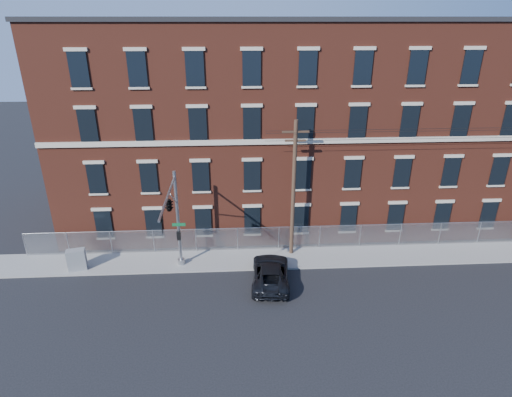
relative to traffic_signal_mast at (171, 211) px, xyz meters
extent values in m
plane|color=black|center=(6.00, -2.18, -5.39)|extent=(140.00, 140.00, 0.00)
cube|color=#989590|center=(18.00, 2.82, -5.33)|extent=(65.00, 3.00, 0.12)
cube|color=maroon|center=(18.00, 11.82, 2.61)|extent=(55.00, 14.00, 16.00)
cube|color=black|center=(18.00, 11.82, 10.76)|extent=(55.30, 14.30, 0.30)
cube|color=#BAB09B|center=(18.00, 4.74, 2.91)|extent=(55.00, 0.18, 0.35)
cube|color=black|center=(-5.83, 4.76, -3.19)|extent=(1.20, 0.10, 2.20)
cube|color=black|center=(-5.83, 4.76, 0.41)|extent=(1.20, 0.10, 2.20)
cube|color=black|center=(-5.83, 4.76, 4.21)|extent=(1.20, 0.10, 2.20)
cube|color=black|center=(-5.83, 4.76, 7.81)|extent=(1.20, 0.10, 2.20)
cube|color=black|center=(-2.17, 4.76, -3.19)|extent=(1.20, 0.10, 2.20)
cube|color=black|center=(-2.17, 4.76, 0.41)|extent=(1.20, 0.10, 2.20)
cube|color=black|center=(-2.17, 4.76, 4.21)|extent=(1.20, 0.10, 2.20)
cube|color=black|center=(-2.17, 4.76, 7.81)|extent=(1.20, 0.10, 2.20)
cube|color=black|center=(1.50, 4.76, -3.19)|extent=(1.20, 0.10, 2.20)
cube|color=black|center=(1.50, 4.76, 0.41)|extent=(1.20, 0.10, 2.20)
cube|color=black|center=(1.50, 4.76, 4.21)|extent=(1.20, 0.10, 2.20)
cube|color=black|center=(1.50, 4.76, 7.81)|extent=(1.20, 0.10, 2.20)
cube|color=black|center=(5.17, 4.76, -3.19)|extent=(1.20, 0.10, 2.20)
cube|color=black|center=(5.17, 4.76, 0.41)|extent=(1.20, 0.10, 2.20)
cube|color=black|center=(5.17, 4.76, 4.21)|extent=(1.20, 0.10, 2.20)
cube|color=black|center=(5.17, 4.76, 7.81)|extent=(1.20, 0.10, 2.20)
cube|color=black|center=(8.83, 4.76, -3.19)|extent=(1.20, 0.10, 2.20)
cube|color=black|center=(8.83, 4.76, 0.41)|extent=(1.20, 0.10, 2.20)
cube|color=black|center=(8.83, 4.76, 4.21)|extent=(1.20, 0.10, 2.20)
cube|color=black|center=(8.83, 4.76, 7.81)|extent=(1.20, 0.10, 2.20)
cube|color=black|center=(12.50, 4.76, -3.19)|extent=(1.20, 0.10, 2.20)
cube|color=black|center=(12.50, 4.76, 0.41)|extent=(1.20, 0.10, 2.20)
cube|color=black|center=(12.50, 4.76, 4.21)|extent=(1.20, 0.10, 2.20)
cube|color=black|center=(12.50, 4.76, 7.81)|extent=(1.20, 0.10, 2.20)
cube|color=black|center=(16.17, 4.76, -3.19)|extent=(1.20, 0.10, 2.20)
cube|color=black|center=(16.17, 4.76, 0.41)|extent=(1.20, 0.10, 2.20)
cube|color=black|center=(16.17, 4.76, 4.21)|extent=(1.20, 0.10, 2.20)
cube|color=black|center=(16.17, 4.76, 7.81)|extent=(1.20, 0.10, 2.20)
cube|color=black|center=(19.83, 4.76, -3.19)|extent=(1.20, 0.10, 2.20)
cube|color=black|center=(19.83, 4.76, 0.41)|extent=(1.20, 0.10, 2.20)
cube|color=black|center=(19.83, 4.76, 4.21)|extent=(1.20, 0.10, 2.20)
cube|color=black|center=(19.83, 4.76, 7.81)|extent=(1.20, 0.10, 2.20)
cube|color=black|center=(23.50, 4.76, -3.19)|extent=(1.20, 0.10, 2.20)
cube|color=black|center=(23.50, 4.76, 0.41)|extent=(1.20, 0.10, 2.20)
cube|color=black|center=(23.50, 4.76, 4.21)|extent=(1.20, 0.10, 2.20)
cube|color=#A5A8AD|center=(18.00, 4.12, -4.37)|extent=(59.00, 0.02, 1.80)
cylinder|color=#9EA0A5|center=(18.00, 4.12, -3.47)|extent=(59.00, 0.04, 0.04)
cylinder|color=#9EA0A5|center=(-11.50, 4.12, -4.37)|extent=(0.06, 0.06, 1.85)
cylinder|color=#9EA0A5|center=(-8.39, 4.12, -4.37)|extent=(0.06, 0.06, 1.85)
cylinder|color=#9EA0A5|center=(-5.29, 4.12, -4.37)|extent=(0.06, 0.06, 1.85)
cylinder|color=#9EA0A5|center=(-2.18, 4.12, -4.37)|extent=(0.06, 0.06, 1.85)
cylinder|color=#9EA0A5|center=(0.92, 4.12, -4.37)|extent=(0.06, 0.06, 1.85)
cylinder|color=#9EA0A5|center=(4.03, 4.12, -4.37)|extent=(0.06, 0.06, 1.85)
cylinder|color=#9EA0A5|center=(7.13, 4.12, -4.37)|extent=(0.06, 0.06, 1.85)
cylinder|color=#9EA0A5|center=(10.24, 4.12, -4.37)|extent=(0.06, 0.06, 1.85)
cylinder|color=#9EA0A5|center=(13.34, 4.12, -4.37)|extent=(0.06, 0.06, 1.85)
cylinder|color=#9EA0A5|center=(16.45, 4.12, -4.37)|extent=(0.06, 0.06, 1.85)
cylinder|color=#9EA0A5|center=(19.55, 4.12, -4.37)|extent=(0.06, 0.06, 1.85)
cylinder|color=#9EA0A5|center=(22.66, 4.12, -4.37)|extent=(0.06, 0.06, 1.85)
cylinder|color=#9EA0A5|center=(0.00, 2.32, -1.77)|extent=(0.22, 0.22, 7.00)
cylinder|color=#9EA0A5|center=(0.00, 2.32, -5.07)|extent=(0.50, 0.50, 0.40)
cylinder|color=#9EA0A5|center=(0.00, -0.93, 1.33)|extent=(0.14, 6.50, 0.14)
cylinder|color=#9EA0A5|center=(0.00, 1.12, 0.33)|extent=(0.08, 2.18, 1.56)
cube|color=#0C592D|center=(0.05, 2.17, -2.07)|extent=(0.90, 0.03, 0.22)
cube|color=black|center=(0.00, 2.07, -2.87)|extent=(0.25, 0.25, 0.60)
imported|color=black|center=(0.00, -3.48, 0.78)|extent=(0.16, 0.20, 1.00)
imported|color=black|center=(0.00, -0.68, 0.78)|extent=(0.53, 2.48, 1.00)
cylinder|color=#412C20|center=(8.00, 3.42, -0.27)|extent=(0.28, 0.28, 10.00)
cube|color=#412C20|center=(8.00, 3.42, 3.93)|extent=(1.80, 0.12, 0.12)
cube|color=#412C20|center=(8.00, 3.42, 3.33)|extent=(1.40, 0.12, 0.12)
imported|color=black|center=(6.15, -0.08, -4.67)|extent=(2.79, 5.32, 1.43)
cube|color=gray|center=(-7.10, 2.02, -4.51)|extent=(1.32, 0.85, 1.53)
camera|label=1|loc=(3.88, -23.53, 10.88)|focal=29.47mm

